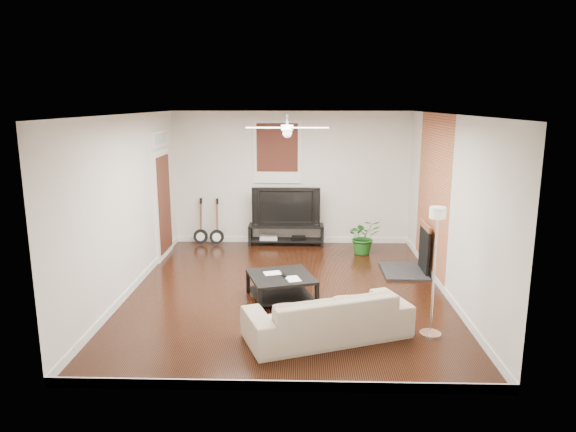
% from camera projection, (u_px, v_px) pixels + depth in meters
% --- Properties ---
extents(room, '(5.01, 6.01, 2.81)m').
position_uv_depth(room, '(287.00, 206.00, 8.15)').
color(room, black).
rests_on(room, ground).
extents(brick_accent, '(0.02, 2.20, 2.80)m').
position_uv_depth(brick_accent, '(433.00, 195.00, 9.05)').
color(brick_accent, '#B4613A').
rests_on(brick_accent, floor).
extents(fireplace, '(0.80, 1.10, 0.92)m').
position_uv_depth(fireplace, '(413.00, 248.00, 9.26)').
color(fireplace, black).
rests_on(fireplace, floor).
extents(window_back, '(1.00, 0.06, 1.30)m').
position_uv_depth(window_back, '(277.00, 152.00, 10.94)').
color(window_back, '#3B1410').
rests_on(window_back, wall_back).
extents(door_left, '(0.08, 1.00, 2.50)m').
position_uv_depth(door_left, '(163.00, 194.00, 10.11)').
color(door_left, white).
rests_on(door_left, wall_left).
extents(tv_stand, '(1.58, 0.42, 0.44)m').
position_uv_depth(tv_stand, '(286.00, 235.00, 11.12)').
color(tv_stand, black).
rests_on(tv_stand, floor).
extents(tv, '(1.42, 0.19, 0.82)m').
position_uv_depth(tv, '(286.00, 206.00, 11.00)').
color(tv, black).
rests_on(tv, tv_stand).
extents(coffee_table, '(1.16, 1.16, 0.39)m').
position_uv_depth(coffee_table, '(281.00, 287.00, 8.04)').
color(coffee_table, black).
rests_on(coffee_table, floor).
extents(sofa, '(2.26, 1.52, 0.61)m').
position_uv_depth(sofa, '(328.00, 315.00, 6.73)').
color(sofa, tan).
rests_on(sofa, floor).
extents(floor_lamp, '(0.37, 0.37, 1.72)m').
position_uv_depth(floor_lamp, '(434.00, 272.00, 6.67)').
color(floor_lamp, silver).
rests_on(floor_lamp, floor).
extents(potted_plant, '(0.73, 0.66, 0.71)m').
position_uv_depth(potted_plant, '(364.00, 237.00, 10.43)').
color(potted_plant, '#1E5C1A').
rests_on(potted_plant, floor).
extents(guitar_left, '(0.31, 0.22, 0.99)m').
position_uv_depth(guitar_left, '(200.00, 222.00, 11.08)').
color(guitar_left, black).
rests_on(guitar_left, floor).
extents(guitar_right, '(0.33, 0.25, 0.99)m').
position_uv_depth(guitar_right, '(216.00, 222.00, 11.04)').
color(guitar_right, black).
rests_on(guitar_right, floor).
extents(ceiling_fan, '(1.24, 1.24, 0.32)m').
position_uv_depth(ceiling_fan, '(287.00, 128.00, 7.89)').
color(ceiling_fan, white).
rests_on(ceiling_fan, ceiling).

